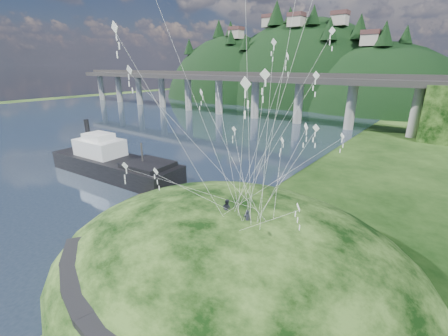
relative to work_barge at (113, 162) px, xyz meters
The scene contains 10 objects.
ground 22.55m from the work_barge, 21.93° to the right, with size 320.00×320.00×0.00m, color black.
water 55.60m from the work_barge, 157.10° to the left, with size 240.00×240.00×0.00m, color #2A394D.
grass_hill 29.74m from the work_barge, 12.49° to the right, with size 36.00×32.00×13.00m.
footpath 33.59m from the work_barge, 32.66° to the right, with size 22.29×5.84×0.83m.
bridge 62.40m from the work_barge, 95.22° to the left, with size 160.00×11.00×15.00m.
far_ridge 116.44m from the work_barge, 101.31° to the left, with size 153.00×70.00×94.50m.
work_barge is the anchor object (origin of this frame).
wooden_dock 18.14m from the work_barge, 13.69° to the right, with size 13.32×5.28×0.94m.
kite_flyers 30.04m from the work_barge, 12.89° to the right, with size 3.36×1.17×1.87m.
kite_swarm 31.98m from the work_barge, ahead, with size 19.19×16.57×21.02m.
Camera 1 is at (22.05, -17.49, 17.20)m, focal length 24.00 mm.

